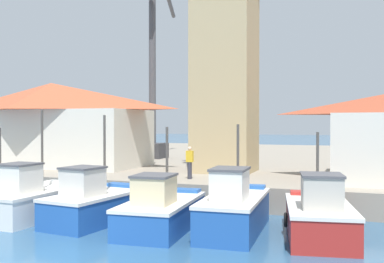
# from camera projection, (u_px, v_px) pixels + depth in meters

# --- Properties ---
(ground_plane) EXTENTS (300.00, 300.00, 0.00)m
(ground_plane) POSITION_uv_depth(u_px,v_px,m) (40.00, 262.00, 12.63)
(ground_plane) COLOR #2D567A
(quay_wharf) EXTENTS (120.00, 40.00, 1.13)m
(quay_wharf) POSITION_uv_depth(u_px,v_px,m) (255.00, 161.00, 39.60)
(quay_wharf) COLOR gray
(quay_wharf) RESTS_ON ground
(fishing_boat_left_outer) EXTENTS (2.34, 4.59, 4.48)m
(fishing_boat_left_outer) POSITION_uv_depth(u_px,v_px,m) (32.00, 200.00, 18.35)
(fishing_boat_left_outer) COLOR silver
(fishing_boat_left_outer) RESTS_ON ground
(fishing_boat_left_inner) EXTENTS (2.59, 4.66, 4.24)m
(fishing_boat_left_inner) POSITION_uv_depth(u_px,v_px,m) (95.00, 203.00, 17.58)
(fishing_boat_left_inner) COLOR #2356A8
(fishing_boat_left_inner) RESTS_ON ground
(fishing_boat_mid_left) EXTENTS (2.51, 4.88, 3.77)m
(fishing_boat_mid_left) POSITION_uv_depth(u_px,v_px,m) (161.00, 210.00, 16.39)
(fishing_boat_mid_left) COLOR #2356A8
(fishing_boat_mid_left) RESTS_ON ground
(fishing_boat_center) EXTENTS (2.18, 4.95, 3.87)m
(fishing_boat_center) POSITION_uv_depth(u_px,v_px,m) (234.00, 209.00, 16.03)
(fishing_boat_center) COLOR #2356A8
(fishing_boat_center) RESTS_ON ground
(fishing_boat_mid_right) EXTENTS (2.87, 4.89, 3.60)m
(fishing_boat_mid_right) POSITION_uv_depth(u_px,v_px,m) (319.00, 216.00, 15.19)
(fishing_boat_mid_right) COLOR #AD2823
(fishing_boat_mid_right) RESTS_ON ground
(clock_tower) EXTENTS (3.79, 3.79, 17.66)m
(clock_tower) POSITION_uv_depth(u_px,v_px,m) (225.00, 25.00, 25.63)
(clock_tower) COLOR tan
(clock_tower) RESTS_ON quay_wharf
(warehouse_left) EXTENTS (12.99, 5.75, 5.46)m
(warehouse_left) POSITION_uv_depth(u_px,v_px,m) (51.00, 123.00, 29.85)
(warehouse_left) COLOR silver
(warehouse_left) RESTS_ON quay_wharf
(port_crane_far) EXTENTS (2.57, 9.65, 17.28)m
(port_crane_far) POSITION_uv_depth(u_px,v_px,m) (153.00, 82.00, 36.20)
(port_crane_far) COLOR #353539
(port_crane_far) RESTS_ON quay_wharf
(dock_worker_near_tower) EXTENTS (0.34, 0.22, 1.62)m
(dock_worker_near_tower) POSITION_uv_depth(u_px,v_px,m) (190.00, 162.00, 22.35)
(dock_worker_near_tower) COLOR #33333D
(dock_worker_near_tower) RESTS_ON quay_wharf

